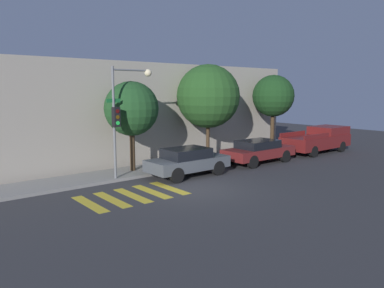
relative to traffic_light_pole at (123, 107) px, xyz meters
name	(u,v)px	position (x,y,z in m)	size (l,w,h in m)	color
ground_plane	(195,189)	(1.55, -3.37, -3.49)	(60.00, 60.00, 0.00)	#333335
sidewalk	(142,171)	(1.55, 1.00, -3.42)	(26.00, 2.34, 0.14)	gray
building_row	(101,112)	(1.55, 5.57, -0.57)	(26.00, 6.00, 5.83)	#A89E8E
crosswalk	(132,195)	(-1.09, -2.57, -3.48)	(4.15, 2.60, 0.00)	gold
traffic_light_pole	(123,107)	(0.00, 0.00, 0.00)	(2.43, 0.56, 5.35)	slate
sedan_near_corner	(188,161)	(2.82, -1.27, -2.72)	(4.20, 1.82, 1.42)	#4C5156
sedan_middle	(259,151)	(8.13, -1.27, -2.73)	(4.61, 1.85, 1.37)	maroon
pickup_truck	(318,139)	(14.34, -1.27, -2.58)	(5.48, 2.13, 1.73)	maroon
tree_near_corner	(132,109)	(1.06, 1.08, -0.16)	(2.77, 2.77, 4.72)	#42301E
tree_midblock	(208,96)	(6.24, 1.08, 0.41)	(3.75, 3.75, 5.78)	#42301E
tree_far_end	(273,96)	(12.26, 1.08, 0.36)	(2.88, 2.88, 5.31)	#42301E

